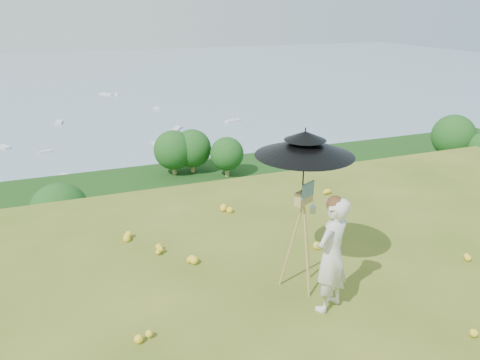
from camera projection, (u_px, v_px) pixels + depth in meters
name	position (u px, v px, depth m)	size (l,w,h in m)	color
shoreline_tier	(105.00, 245.00, 83.44)	(170.00, 28.00, 8.00)	#665E51
bay_water	(68.00, 90.00, 227.00)	(700.00, 700.00, 0.00)	#7295A3
slope_trees	(131.00, 235.00, 41.17)	(110.00, 50.00, 6.00)	#154717
harbor_town	(102.00, 212.00, 81.18)	(110.00, 22.00, 5.00)	silver
moored_boats	(37.00, 129.00, 153.58)	(140.00, 140.00, 0.70)	silver
painter	(332.00, 255.00, 6.13)	(0.59, 0.39, 1.63)	silver
field_easel	(302.00, 236.00, 6.61)	(0.63, 0.63, 1.65)	#A88A46
sun_umbrella	(304.00, 165.00, 6.27)	(1.34, 1.34, 1.04)	black
painter_cap	(336.00, 201.00, 5.86)	(0.22, 0.26, 0.10)	#CB6F7F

